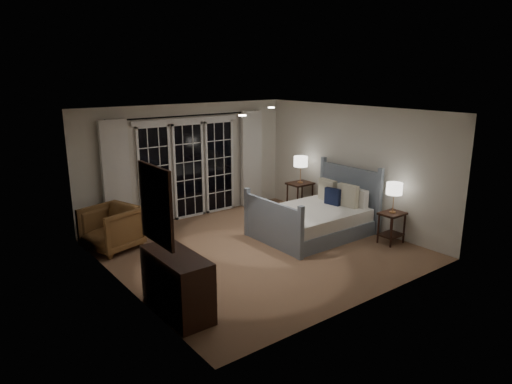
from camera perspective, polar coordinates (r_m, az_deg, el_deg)
floor at (r=8.42m, az=0.15°, el=-7.16°), size 5.00×5.00×0.00m
ceiling at (r=7.84m, az=0.16°, el=10.07°), size 5.00×5.00×0.00m
wall_left at (r=6.86m, az=-16.65°, el=-1.88°), size 0.02×5.00×2.50m
wall_right at (r=9.73m, az=11.93°, el=3.22°), size 0.02×5.00×2.50m
wall_back at (r=10.09m, az=-8.55°, el=3.77°), size 5.00×0.02×2.50m
wall_front at (r=6.31m, az=14.15°, el=-3.11°), size 5.00×0.02×2.50m
french_doors at (r=10.08m, az=-8.41°, el=2.85°), size 2.50×0.04×2.20m
curtain_rod at (r=9.86m, az=-8.49°, el=9.40°), size 3.50×0.03×0.03m
curtain_left at (r=9.33m, az=-17.05°, el=1.77°), size 0.55×0.10×2.25m
curtain_right at (r=10.89m, az=-0.60°, el=4.20°), size 0.55×0.10×2.25m
downlight_a at (r=8.80m, az=1.94°, el=10.50°), size 0.12×0.12×0.01m
downlight_b at (r=7.16m, az=-1.72°, el=9.54°), size 0.12×0.12×0.01m
bed at (r=9.16m, az=7.40°, el=-3.32°), size 2.15×1.54×1.25m
nightstand_left at (r=8.96m, az=16.59°, el=-3.75°), size 0.46×0.37×0.60m
nightstand_right at (r=10.49m, az=5.51°, el=-0.09°), size 0.55×0.44×0.71m
lamp_left at (r=8.78m, az=16.91°, el=0.36°), size 0.30×0.30×0.57m
lamp_right at (r=10.33m, az=5.61°, el=3.79°), size 0.31×0.31×0.61m
armchair at (r=8.68m, az=-17.63°, el=-4.35°), size 1.10×1.08×0.81m
dresser at (r=6.26m, az=-9.82°, el=-11.24°), size 0.50×1.18×0.84m
mirror at (r=5.76m, az=-12.39°, el=-1.61°), size 0.05×0.85×1.00m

